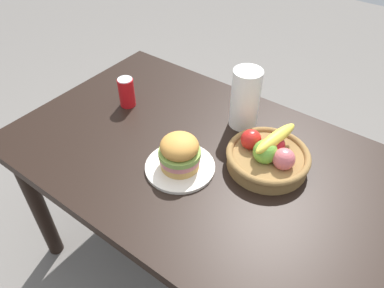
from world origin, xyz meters
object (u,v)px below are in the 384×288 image
plate (179,166)px  soda_can (127,92)px  sandwich (179,152)px  paper_towel_roll (245,99)px  fruit_basket (268,155)px

plate → soda_can: bearing=157.6°
plate → sandwich: (0.00, 0.00, 0.07)m
soda_can → paper_towel_roll: paper_towel_roll is taller
sandwich → soda_can: bearing=157.6°
fruit_basket → soda_can: bearing=-177.7°
plate → paper_towel_roll: bearing=81.6°
soda_can → fruit_basket: size_ratio=0.43×
soda_can → plate: bearing=-22.4°
soda_can → paper_towel_roll: 0.49m
plate → soda_can: soda_can is taller
soda_can → paper_towel_roll: bearing=21.2°
soda_can → fruit_basket: (0.64, 0.03, -0.02)m
sandwich → fruit_basket: sandwich is taller
plate → paper_towel_roll: 0.37m
sandwich → paper_towel_roll: (0.05, 0.34, 0.04)m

